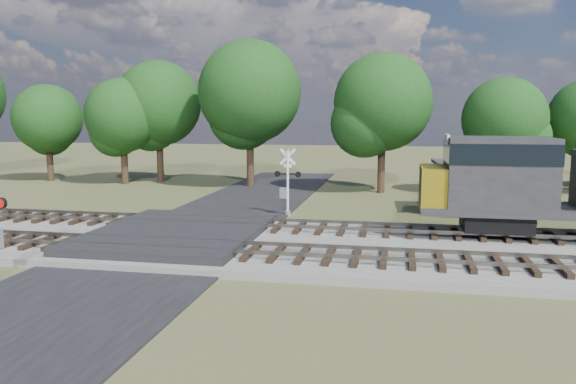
# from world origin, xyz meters

# --- Properties ---
(ground) EXTENTS (160.00, 160.00, 0.00)m
(ground) POSITION_xyz_m (0.00, 0.00, 0.00)
(ground) COLOR #44502A
(ground) RESTS_ON ground
(ballast_bed) EXTENTS (140.00, 10.00, 0.30)m
(ballast_bed) POSITION_xyz_m (10.00, 0.50, 0.15)
(ballast_bed) COLOR gray
(ballast_bed) RESTS_ON ground
(road) EXTENTS (7.00, 60.00, 0.08)m
(road) POSITION_xyz_m (0.00, 0.00, 0.04)
(road) COLOR black
(road) RESTS_ON ground
(crossing_panel) EXTENTS (7.00, 9.00, 0.62)m
(crossing_panel) POSITION_xyz_m (0.00, 0.50, 0.32)
(crossing_panel) COLOR #262628
(crossing_panel) RESTS_ON ground
(track_near) EXTENTS (140.00, 2.60, 0.33)m
(track_near) POSITION_xyz_m (3.12, -2.00, 0.41)
(track_near) COLOR black
(track_near) RESTS_ON ballast_bed
(track_far) EXTENTS (140.00, 2.60, 0.33)m
(track_far) POSITION_xyz_m (3.12, 3.00, 0.41)
(track_far) COLOR black
(track_far) RESTS_ON ballast_bed
(crossing_signal_far) EXTENTS (1.52, 0.35, 3.77)m
(crossing_signal_far) POSITION_xyz_m (3.38, 7.86, 1.57)
(crossing_signal_far) COLOR silver
(crossing_signal_far) RESTS_ON ground
(equipment_shed) EXTENTS (4.52, 4.52, 2.92)m
(equipment_shed) POSITION_xyz_m (13.63, 11.01, 1.48)
(equipment_shed) COLOR #47321E
(equipment_shed) RESTS_ON ground
(treeline) EXTENTS (82.92, 11.47, 11.55)m
(treeline) POSITION_xyz_m (9.62, 20.53, 6.70)
(treeline) COLOR black
(treeline) RESTS_ON ground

